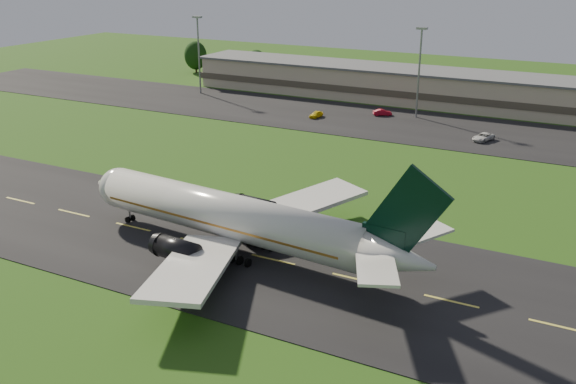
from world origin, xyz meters
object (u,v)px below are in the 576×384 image
at_px(terminal, 441,89).
at_px(service_vehicle_b, 382,112).
at_px(light_mast_west, 198,46).
at_px(light_mast_centre, 420,62).
at_px(service_vehicle_a, 316,114).
at_px(airliner, 234,218).
at_px(service_vehicle_c, 483,137).

relative_size(terminal, service_vehicle_b, 33.63).
height_order(light_mast_west, service_vehicle_b, light_mast_west).
height_order(light_mast_centre, service_vehicle_a, light_mast_centre).
xyz_separation_m(light_mast_west, light_mast_centre, (60.00, 0.00, 0.00)).
relative_size(service_vehicle_a, service_vehicle_b, 0.98).
bearing_deg(service_vehicle_a, terminal, 56.77).
distance_m(terminal, service_vehicle_a, 34.83).
relative_size(airliner, light_mast_centre, 2.52).
distance_m(light_mast_centre, service_vehicle_b, 14.20).
bearing_deg(service_vehicle_b, service_vehicle_c, -143.90).
bearing_deg(light_mast_centre, service_vehicle_c, -36.47).
xyz_separation_m(light_mast_west, service_vehicle_a, (39.60, -10.80, -11.92)).
relative_size(light_mast_centre, service_vehicle_c, 3.73).
bearing_deg(airliner, service_vehicle_c, 80.31).
bearing_deg(terminal, airliner, -90.52).
relative_size(light_mast_west, service_vehicle_b, 4.72).
distance_m(terminal, service_vehicle_c, 33.88).
distance_m(light_mast_west, service_vehicle_c, 79.91).
xyz_separation_m(airliner, terminal, (0.88, 96.26, -0.67)).
distance_m(terminal, light_mast_west, 64.10).
bearing_deg(service_vehicle_b, light_mast_west, 57.89).
bearing_deg(light_mast_centre, light_mast_west, 180.00).
relative_size(airliner, service_vehicle_a, 12.12).
xyz_separation_m(terminal, service_vehicle_b, (-8.85, -18.16, -3.18)).
xyz_separation_m(terminal, service_vehicle_c, (16.51, -29.42, -3.13)).
xyz_separation_m(light_mast_centre, service_vehicle_c, (17.91, -13.24, -11.88)).
bearing_deg(service_vehicle_a, light_mast_west, 170.46).
xyz_separation_m(light_mast_centre, service_vehicle_b, (-7.45, -1.97, -11.93)).
height_order(airliner, terminal, airliner).
xyz_separation_m(light_mast_west, service_vehicle_c, (77.91, -13.24, -11.88)).
distance_m(service_vehicle_a, service_vehicle_c, 38.39).
xyz_separation_m(terminal, service_vehicle_a, (-21.81, -26.98, -3.17)).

